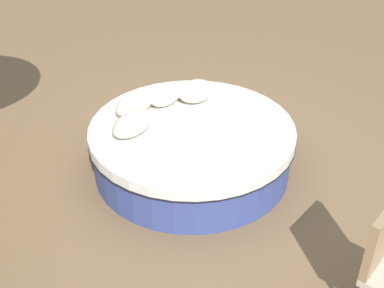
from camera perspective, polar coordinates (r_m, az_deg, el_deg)
name	(u,v)px	position (r m, az deg, el deg)	size (l,w,h in m)	color
ground_plane	(192,169)	(5.45, 0.00, -2.77)	(16.00, 16.00, 0.00)	brown
round_bed	(192,148)	(5.30, 0.00, -0.41)	(2.11, 2.11, 0.53)	#38478C
throw_pillow_0	(196,91)	(5.62, 0.41, 5.94)	(0.46, 0.36, 0.20)	beige
throw_pillow_1	(165,94)	(5.54, -3.02, 5.58)	(0.46, 0.29, 0.22)	beige
throw_pillow_2	(135,104)	(5.38, -6.43, 4.50)	(0.51, 0.29, 0.22)	beige
throw_pillow_3	(133,123)	(5.06, -6.59, 2.31)	(0.53, 0.31, 0.19)	beige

